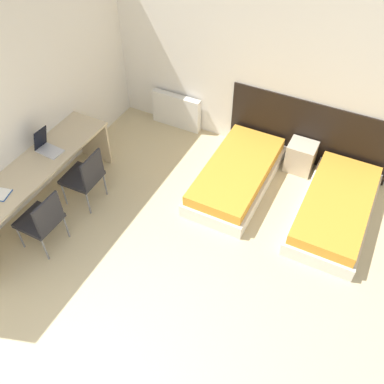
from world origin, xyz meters
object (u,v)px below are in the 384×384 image
Objects in this scene: bed_near_door at (335,209)px; chair_near_notebook at (42,219)px; chair_near_laptop at (85,176)px; bed_near_window at (236,176)px; nightstand at (301,157)px; laptop at (47,146)px.

bed_near_door is 3.82m from chair_near_notebook.
chair_near_notebook is (-3.17, -2.11, 0.31)m from bed_near_door.
chair_near_laptop is 0.87m from chair_near_notebook.
bed_near_door is at bearing 34.60° from chair_near_notebook.
bed_near_door is (1.45, 0.00, 0.00)m from bed_near_window.
chair_near_notebook is (0.00, -0.87, 0.00)m from chair_near_laptop.
nightstand is 3.65m from laptop.
nightstand is at bearing 133.62° from bed_near_door.
nightstand is at bearing 37.93° from chair_near_laptop.
laptop is (-0.51, 0.82, 0.36)m from chair_near_notebook.
laptop is (-0.51, -0.05, 0.36)m from chair_near_laptop.
chair_near_notebook reaches higher than bed_near_door.
bed_near_door is at bearing 0.00° from bed_near_window.
chair_near_laptop is at bearing -144.17° from bed_near_window.
laptop is at bearing -145.20° from nightstand.
bed_near_window is 2.66m from laptop.
nightstand is 0.54× the size of chair_near_laptop.
nightstand is at bearing 38.86° from laptop.
chair_near_notebook is at bearing -130.41° from nightstand.
nightstand is at bearing 50.51° from chair_near_notebook.
laptop is at bearing -160.61° from bed_near_door.
bed_near_door is 1.05m from nightstand.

